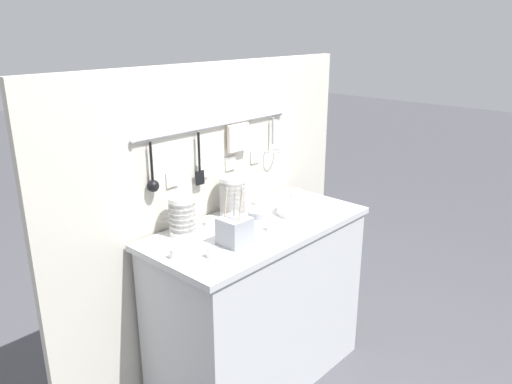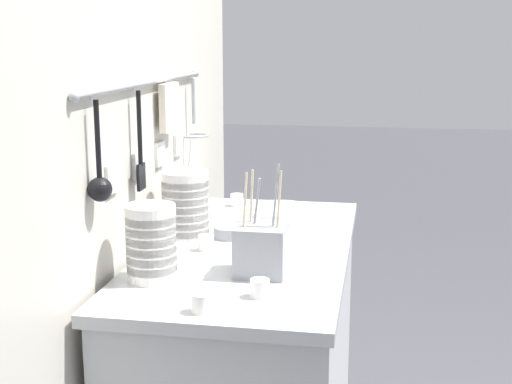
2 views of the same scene
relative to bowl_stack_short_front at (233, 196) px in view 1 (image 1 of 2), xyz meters
name	(u,v)px [view 1 (image 1 of 2)]	position (x,y,z in m)	size (l,w,h in m)	color
ground_plane	(258,375)	(-0.01, -0.19, -0.98)	(20.00, 20.00, 0.00)	#424247
counter	(258,304)	(-0.01, -0.19, -0.54)	(1.15, 0.55, 0.88)	#B7BABC
back_wall	(215,220)	(-0.01, 0.12, -0.16)	(1.95, 0.11, 1.64)	beige
bowl_stack_short_front	(233,196)	(0.00, 0.00, 0.00)	(0.13, 0.13, 0.20)	white
bowl_stack_nested_right	(182,216)	(-0.34, -0.01, -0.01)	(0.12, 0.12, 0.19)	white
plate_stack	(298,209)	(0.23, -0.24, -0.08)	(0.22, 0.22, 0.05)	white
steel_mixing_bowl	(258,214)	(0.06, -0.12, -0.08)	(0.10, 0.10, 0.03)	#93969E
cutlery_caddy	(235,230)	(-0.25, -0.26, -0.04)	(0.12, 0.12, 0.28)	#93969E
cup_front_left	(258,201)	(0.19, 0.01, -0.08)	(0.04, 0.04, 0.04)	white
cup_front_right	(209,221)	(-0.18, -0.02, -0.08)	(0.04, 0.04, 0.04)	white
cup_mid_row	(271,226)	(-0.02, -0.28, -0.08)	(0.04, 0.04, 0.04)	white
cup_by_caddy	(296,192)	(0.45, -0.06, -0.08)	(0.04, 0.04, 0.04)	white
cup_beside_plates	(212,252)	(-0.41, -0.29, -0.08)	(0.04, 0.04, 0.04)	white
cup_edge_near	(175,253)	(-0.52, -0.18, -0.08)	(0.04, 0.04, 0.04)	white
cup_back_right	(233,219)	(-0.08, -0.08, -0.08)	(0.04, 0.04, 0.04)	white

